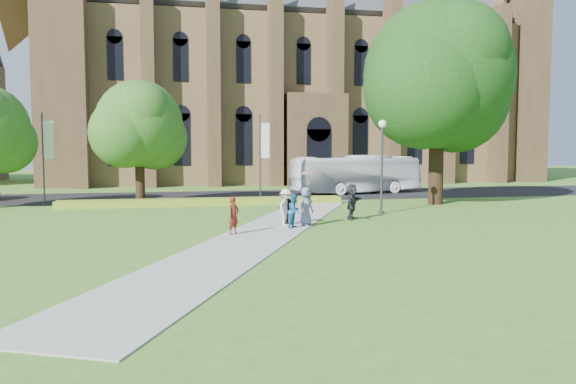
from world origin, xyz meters
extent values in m
plane|color=#446F21|center=(0.00, 0.00, 0.00)|extent=(160.00, 160.00, 0.00)
cube|color=black|center=(0.00, 20.00, 0.01)|extent=(160.00, 10.00, 0.02)
cube|color=#B2B2A8|center=(0.00, 1.00, 0.02)|extent=(15.58, 28.54, 0.04)
cube|color=#ACB624|center=(-2.00, 13.20, 0.23)|extent=(18.00, 1.40, 0.45)
cube|color=brown|center=(10.00, 40.00, 8.50)|extent=(52.00, 16.00, 17.00)
cube|color=brown|center=(-14.50, 33.00, 10.50)|extent=(3.50, 3.50, 21.00)
cube|color=brown|center=(34.50, 33.00, 10.50)|extent=(3.50, 3.50, 21.00)
cube|color=brown|center=(10.00, 31.00, 4.50)|extent=(6.00, 2.50, 9.00)
cylinder|color=#38383D|center=(7.50, 6.50, 2.40)|extent=(0.14, 0.14, 4.80)
sphere|color=white|center=(7.50, 6.50, 5.02)|extent=(0.44, 0.44, 0.44)
cylinder|color=#38383D|center=(7.50, 6.50, 0.07)|extent=(0.36, 0.36, 0.15)
cylinder|color=#332114|center=(13.00, 11.00, 3.30)|extent=(0.96, 0.96, 6.60)
sphere|color=#18370F|center=(13.00, 11.00, 8.40)|extent=(9.60, 9.60, 9.60)
cylinder|color=#332114|center=(-6.00, 14.50, 2.06)|extent=(0.60, 0.60, 4.12)
sphere|color=#245118|center=(-6.00, 14.50, 5.25)|extent=(5.60, 5.60, 5.60)
cylinder|color=#38383D|center=(2.00, 15.20, 3.00)|extent=(0.10, 0.10, 6.00)
cube|color=white|center=(2.35, 15.20, 4.20)|extent=(0.60, 0.02, 2.40)
cylinder|color=#38383D|center=(-12.00, 15.20, 3.00)|extent=(0.10, 0.10, 6.00)
cube|color=white|center=(-11.65, 15.20, 4.20)|extent=(0.60, 0.02, 2.40)
imported|color=silver|center=(10.63, 20.19, 1.56)|extent=(11.38, 5.08, 3.09)
imported|color=#5F1F15|center=(-1.43, 0.48, 0.84)|extent=(0.69, 0.68, 1.60)
imported|color=#1B5D89|center=(1.50, 1.82, 0.82)|extent=(0.94, 0.96, 1.56)
imported|color=silver|center=(1.30, 2.80, 0.90)|extent=(1.19, 1.27, 1.73)
imported|color=black|center=(1.35, 3.05, 0.86)|extent=(1.01, 0.91, 1.64)
imported|color=slate|center=(2.22, 2.58, 0.94)|extent=(1.04, 1.01, 1.80)
imported|color=#282A31|center=(5.05, 4.30, 0.95)|extent=(1.45, 1.66, 1.82)
imported|color=#C98E97|center=(2.40, 2.68, 2.20)|extent=(0.94, 0.94, 0.72)
camera|label=1|loc=(-3.94, -23.03, 3.68)|focal=35.00mm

